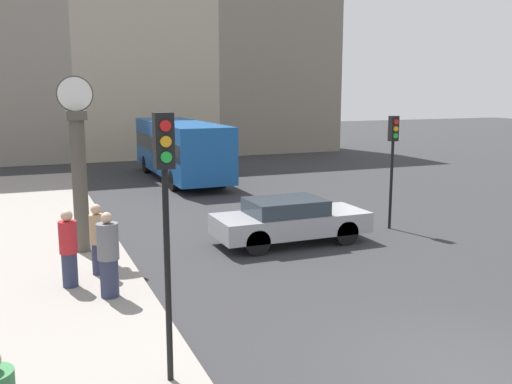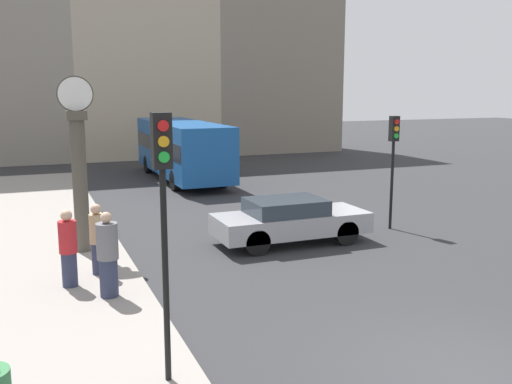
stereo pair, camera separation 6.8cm
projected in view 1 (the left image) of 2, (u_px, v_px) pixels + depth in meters
ground_plane at (467, 375)px, 8.67m from camera, size 120.00×120.00×0.00m
sidewalk_corner at (42, 238)px, 16.38m from camera, size 3.95×25.64×0.11m
building_row at (112, 37)px, 35.10m from camera, size 28.90×5.00×16.02m
sedan_car at (290, 220)px, 15.96m from camera, size 4.32×1.73×1.28m
bus_distant at (180, 147)px, 26.97m from camera, size 2.44×9.20×2.75m
traffic_light_near at (165, 193)px, 7.82m from camera, size 0.26×0.24×3.87m
traffic_light_far at (393, 148)px, 17.32m from camera, size 0.26×0.24×3.48m
street_clock at (79, 170)px, 14.52m from camera, size 0.90×0.49×4.50m
pedestrian_tan_coat at (97, 239)px, 12.90m from camera, size 0.34×0.34×1.64m
pedestrian_red_top at (69, 249)px, 12.08m from camera, size 0.38×0.38×1.68m
pedestrian_grey_jacket at (108, 256)px, 11.48m from camera, size 0.44×0.44×1.76m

